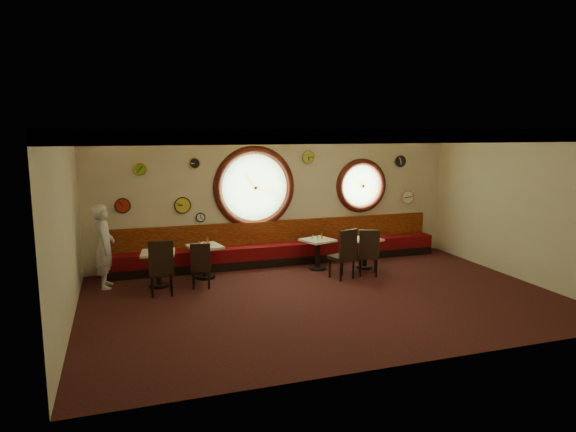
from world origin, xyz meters
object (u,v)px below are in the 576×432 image
object	(u,v)px
condiment_b_pepper	(204,243)
table_b	(205,258)
condiment_c_pepper	(317,238)
condiment_d_bottle	(367,235)
condiment_c_bottle	(322,235)
chair_c	(345,251)
table_a	(158,265)
condiment_b_salt	(199,243)
chair_a	(161,264)
condiment_d_pepper	(366,237)
chair_b	(201,263)
condiment_a_pepper	(161,250)
waiter	(104,246)
chair_d	(369,249)
condiment_b_bottle	(207,241)
condiment_c_salt	(313,237)
table_c	(318,250)
condiment_d_salt	(361,236)
condiment_a_bottle	(160,246)
condiment_a_salt	(157,249)
table_d	(365,249)

from	to	relation	value
condiment_b_pepper	table_b	bearing A→B (deg)	-53.73
condiment_c_pepper	condiment_d_bottle	xyz separation A→B (m)	(1.19, -0.14, 0.02)
condiment_c_bottle	chair_c	bearing A→B (deg)	-81.76
table_a	condiment_b_salt	xyz separation A→B (m)	(0.90, 0.31, 0.32)
chair_a	condiment_d_pepper	bearing A→B (deg)	8.86
chair_b	condiment_d_bottle	size ratio (longest dim) A/B	3.76
condiment_a_pepper	waiter	xyz separation A→B (m)	(-1.11, 0.33, 0.08)
chair_a	chair_d	distance (m)	4.46
chair_d	condiment_b_bottle	world-z (taller)	chair_d
condiment_b_pepper	condiment_d_bottle	distance (m)	3.78
chair_d	chair_c	bearing A→B (deg)	-150.36
chair_a	table_a	bearing A→B (deg)	92.74
table_a	condiment_c_salt	bearing A→B (deg)	5.09
table_c	condiment_d_salt	xyz separation A→B (m)	(1.01, -0.15, 0.31)
table_c	chair_b	distance (m)	2.87
condiment_b_salt	condiment_c_bottle	distance (m)	2.82
chair_c	condiment_d_salt	world-z (taller)	chair_c
condiment_c_salt	condiment_b_bottle	size ratio (longest dim) A/B	0.56
table_b	condiment_c_salt	size ratio (longest dim) A/B	7.95
condiment_b_bottle	condiment_a_bottle	bearing A→B (deg)	-164.62
table_c	chair_c	bearing A→B (deg)	-75.00
condiment_b_salt	condiment_d_salt	size ratio (longest dim) A/B	1.00
chair_a	condiment_c_bottle	xyz separation A→B (m)	(3.71, 0.91, 0.16)
condiment_a_salt	condiment_c_bottle	distance (m)	3.74
table_c	condiment_c_salt	size ratio (longest dim) A/B	8.23
chair_b	condiment_d_salt	bearing A→B (deg)	17.47
chair_d	condiment_d_pepper	size ratio (longest dim) A/B	6.47
table_b	condiment_c_bottle	world-z (taller)	condiment_c_bottle
chair_c	condiment_b_bottle	world-z (taller)	chair_c
waiter	table_c	bearing A→B (deg)	-88.19
condiment_c_pepper	waiter	bearing A→B (deg)	178.77
condiment_b_salt	condiment_c_bottle	xyz separation A→B (m)	(2.82, -0.05, 0.01)
table_d	chair_a	bearing A→B (deg)	-172.24
chair_c	condiment_d_salt	distance (m)	1.10
condiment_a_pepper	condiment_b_pepper	xyz separation A→B (m)	(0.92, 0.37, -0.01)
condiment_c_pepper	waiter	world-z (taller)	waiter
chair_b	waiter	bearing A→B (deg)	169.71
condiment_d_pepper	condiment_d_bottle	world-z (taller)	condiment_d_bottle
chair_a	waiter	distance (m)	1.42
condiment_c_pepper	table_a	bearing A→B (deg)	-177.06
table_c	chair_a	world-z (taller)	chair_a
condiment_b_salt	condiment_a_bottle	world-z (taller)	condiment_a_bottle
table_c	chair_c	xyz separation A→B (m)	(0.25, -0.94, 0.18)
condiment_b_pepper	condiment_c_bottle	distance (m)	2.72
condiment_c_bottle	condiment_c_pepper	bearing A→B (deg)	-151.78
condiment_a_bottle	condiment_b_pepper	bearing A→B (deg)	14.48
condiment_b_salt	condiment_c_salt	distance (m)	2.61
condiment_b_salt	condiment_c_pepper	xyz separation A→B (m)	(2.68, -0.12, -0.02)
table_d	condiment_c_salt	distance (m)	1.27
condiment_d_bottle	chair_d	bearing A→B (deg)	-113.68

